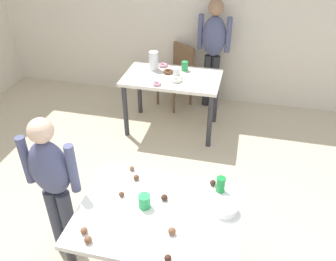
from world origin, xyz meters
TOP-DOWN VIEW (x-y plane):
  - wall_back at (0.00, 3.20)m, footprint 6.40×0.10m
  - dining_table_near at (0.09, 0.01)m, footprint 1.13×0.83m
  - dining_table_far at (-0.32, 2.19)m, footprint 1.17×0.70m
  - chair_far_table at (-0.39, 2.89)m, footprint 0.55×0.55m
  - person_girl_near at (-0.76, 0.10)m, footprint 0.45×0.21m
  - person_adult_far at (0.08, 2.93)m, footprint 0.46×0.24m
  - mixing_bowl at (0.53, 0.13)m, footprint 0.17×0.17m
  - soda_can at (0.47, 0.33)m, footprint 0.07×0.07m
  - fork_near at (-0.17, -0.19)m, footprint 0.17×0.02m
  - cup_near_0 at (-0.03, 0.05)m, footprint 0.09×0.09m
  - cake_ball_0 at (-0.23, 0.40)m, footprint 0.04×0.04m
  - cake_ball_1 at (-0.28, -0.33)m, footprint 0.05×0.05m
  - cake_ball_2 at (-0.34, -0.27)m, footprint 0.05×0.05m
  - cake_ball_3 at (-0.22, 0.11)m, footprint 0.04×0.04m
  - cake_ball_4 at (0.41, 0.38)m, footprint 0.05×0.05m
  - cake_ball_6 at (0.09, 0.14)m, footprint 0.05×0.05m
  - cake_ball_7 at (0.23, -0.34)m, footprint 0.04×0.04m
  - cake_ball_8 at (-0.17, 0.30)m, footprint 0.05×0.05m
  - cake_ball_9 at (0.21, -0.14)m, footprint 0.05×0.05m
  - pitcher_far at (-0.59, 2.35)m, footprint 0.12×0.12m
  - cup_far_0 at (-0.27, 2.20)m, footprint 0.08×0.08m
  - cup_far_1 at (-0.20, 2.41)m, footprint 0.08×0.08m
  - donut_far_0 at (-0.50, 2.46)m, footprint 0.12×0.12m
  - donut_far_1 at (-0.38, 2.27)m, footprint 0.13×0.13m
  - donut_far_2 at (-0.24, 2.07)m, footprint 0.13×0.13m
  - donut_far_3 at (-0.44, 1.92)m, footprint 0.10×0.10m

SIDE VIEW (x-z plane):
  - chair_far_table at x=-0.39m, z-range 0.06..0.93m
  - dining_table_far at x=-0.32m, z-range 0.27..1.02m
  - dining_table_near at x=0.09m, z-range 0.27..1.02m
  - fork_near at x=-0.17m, z-range 0.75..0.76m
  - donut_far_3 at x=-0.44m, z-range 0.75..0.78m
  - donut_far_0 at x=-0.50m, z-range 0.75..0.78m
  - donut_far_1 at x=-0.38m, z-range 0.75..0.79m
  - cake_ball_0 at x=-0.23m, z-range 0.75..0.79m
  - donut_far_2 at x=-0.24m, z-range 0.75..0.79m
  - cake_ball_3 at x=-0.22m, z-range 0.75..0.79m
  - cake_ball_7 at x=0.23m, z-range 0.75..0.79m
  - cake_ball_8 at x=-0.17m, z-range 0.75..0.80m
  - cake_ball_4 at x=0.41m, z-range 0.75..0.80m
  - cake_ball_2 at x=-0.34m, z-range 0.75..0.80m
  - cake_ball_6 at x=0.09m, z-range 0.75..0.80m
  - cake_ball_1 at x=-0.28m, z-range 0.75..0.80m
  - cake_ball_9 at x=0.21m, z-range 0.75..0.80m
  - mixing_bowl at x=0.53m, z-range 0.75..0.81m
  - person_girl_near at x=-0.76m, z-range 0.12..1.45m
  - cup_near_0 at x=-0.03m, z-range 0.75..0.85m
  - cup_far_1 at x=-0.20m, z-range 0.75..0.86m
  - cup_far_0 at x=-0.27m, z-range 0.75..0.86m
  - soda_can at x=0.47m, z-range 0.75..0.87m
  - pitcher_far at x=-0.59m, z-range 0.75..0.98m
  - person_adult_far at x=0.08m, z-range 0.15..1.66m
  - wall_back at x=0.00m, z-range 0.00..2.60m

